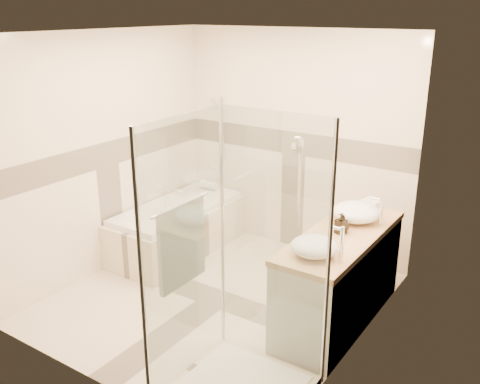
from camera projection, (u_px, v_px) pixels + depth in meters
The scene contains 12 objects.
room at pixel (221, 176), 4.79m from camera, with size 2.82×3.02×2.52m.
bathtub at pixel (178, 226), 6.17m from camera, with size 0.75×1.70×0.56m.
vanity at pixel (339, 278), 4.73m from camera, with size 0.58×1.62×0.85m.
shower_enclosure at pixel (231, 327), 3.86m from camera, with size 0.96×0.93×2.04m.
vessel_sink_near at pixel (356, 212), 4.85m from camera, with size 0.43×0.43×0.17m, color white.
vessel_sink_far at pixel (314, 246), 4.18m from camera, with size 0.37×0.37×0.15m, color white.
faucet_near at pixel (380, 210), 4.72m from camera, with size 0.11×0.03×0.27m.
faucet_far at pixel (341, 242), 4.03m from camera, with size 0.12×0.03×0.29m.
amenity_bottle_a at pixel (341, 223), 4.58m from camera, with size 0.08×0.08×0.18m, color black.
amenity_bottle_b at pixel (343, 223), 4.61m from camera, with size 0.12×0.12×0.16m, color black.
folded_towels at pixel (369, 205), 5.13m from camera, with size 0.16×0.27×0.09m, color silver.
rolled_towel at pixel (209, 185), 6.61m from camera, with size 0.10×0.10×0.22m, color silver.
Camera 1 is at (2.73, -3.70, 2.69)m, focal length 40.00 mm.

